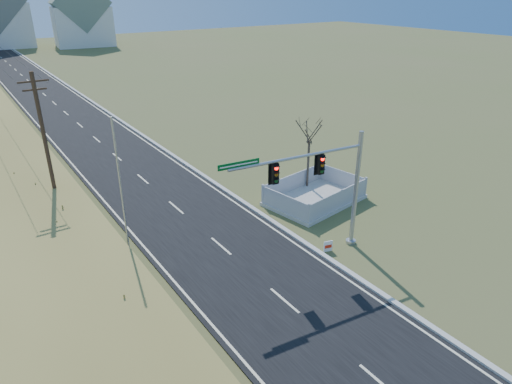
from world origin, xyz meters
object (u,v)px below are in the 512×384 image
Objects in this scene: bare_tree at (310,130)px; fence_enclosure at (315,198)px; traffic_signal_mast at (330,183)px; open_sign at (328,246)px; flagpole at (123,207)px.

fence_enclosure is at bearing -116.41° from bare_tree.
fence_enclosure is at bearing 60.76° from traffic_signal_mast.
open_sign is 11.36m from flagpole.
fence_enclosure is at bearing 71.10° from open_sign.
open_sign is (0.06, -0.17, -3.85)m from traffic_signal_mast.
bare_tree is (0.98, 1.98, 4.24)m from fence_enclosure.
open_sign is 0.08× the size of flagpole.
flagpole reaches higher than bare_tree.
traffic_signal_mast is at bearing -123.29° from bare_tree.
fence_enclosure is 0.87× the size of flagpole.
fence_enclosure is 6.55m from open_sign.
bare_tree is at bearing 63.12° from traffic_signal_mast.
fence_enclosure is 10.56× the size of open_sign.
flagpole is 1.43× the size of bare_tree.
bare_tree is (4.74, 7.22, 0.33)m from traffic_signal_mast.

